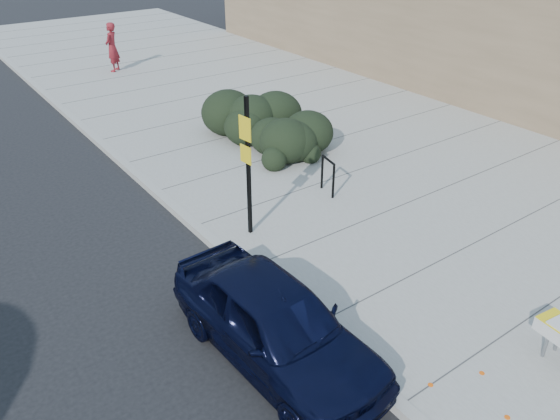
{
  "coord_description": "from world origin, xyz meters",
  "views": [
    {
      "loc": [
        -4.5,
        -5.28,
        6.3
      ],
      "look_at": [
        0.99,
        2.27,
        1.0
      ],
      "focal_mm": 35.0,
      "sensor_mm": 36.0,
      "label": 1
    }
  ],
  "objects_px": {
    "bike_rack": "(328,173)",
    "sign_post": "(248,160)",
    "sedan_navy": "(275,322)",
    "pedestrian": "(112,47)"
  },
  "relations": [
    {
      "from": "bike_rack",
      "to": "sign_post",
      "type": "xyz_separation_m",
      "value": [
        -2.5,
        -0.42,
        1.14
      ]
    },
    {
      "from": "pedestrian",
      "to": "bike_rack",
      "type": "bearing_deg",
      "value": 46.42
    },
    {
      "from": "bike_rack",
      "to": "sedan_navy",
      "type": "relative_size",
      "value": 0.22
    },
    {
      "from": "sign_post",
      "to": "pedestrian",
      "type": "bearing_deg",
      "value": 73.79
    },
    {
      "from": "sedan_navy",
      "to": "pedestrian",
      "type": "relative_size",
      "value": 2.1
    },
    {
      "from": "pedestrian",
      "to": "sedan_navy",
      "type": "bearing_deg",
      "value": 32.88
    },
    {
      "from": "sign_post",
      "to": "sedan_navy",
      "type": "relative_size",
      "value": 0.73
    },
    {
      "from": "sedan_navy",
      "to": "pedestrian",
      "type": "distance_m",
      "value": 17.53
    },
    {
      "from": "bike_rack",
      "to": "pedestrian",
      "type": "xyz_separation_m",
      "value": [
        -0.06,
        13.48,
        0.43
      ]
    },
    {
      "from": "sign_post",
      "to": "sedan_navy",
      "type": "bearing_deg",
      "value": -122.9
    }
  ]
}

